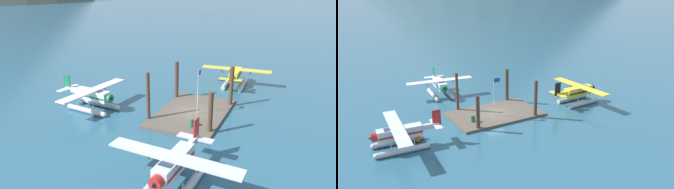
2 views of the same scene
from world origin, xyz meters
TOP-DOWN VIEW (x-y plane):
  - ground_plane at (0.00, 0.00)m, footprint 1200.00×1200.00m
  - dock_platform at (0.00, 0.00)m, footprint 12.24×7.71m
  - piling_near_left at (-4.22, -3.37)m, footprint 0.49×0.49m
  - piling_near_right at (4.33, -3.52)m, footprint 0.47×0.47m
  - piling_far_left at (-3.90, 3.85)m, footprint 0.40×0.40m
  - piling_far_right at (4.20, 3.82)m, footprint 0.51×0.51m
  - flagpole at (-0.40, -0.75)m, footprint 0.95×0.10m
  - fuel_drum at (-3.96, -1.27)m, footprint 0.62×0.62m
  - mooring_buoy at (-11.72, -2.81)m, footprint 0.83×0.83m
  - seaplane_yellow_stbd_aft at (13.24, -2.17)m, footprint 7.98×10.44m
  - seaplane_white_bow_left at (-3.67, 11.69)m, footprint 10.49×7.96m
  - seaplane_silver_port_aft at (-13.76, -3.45)m, footprint 7.98×10.46m

SIDE VIEW (x-z plane):
  - ground_plane at x=0.00m, z-range 0.00..0.00m
  - dock_platform at x=0.00m, z-range 0.00..0.30m
  - mooring_buoy at x=-11.72m, z-range 0.00..0.83m
  - fuel_drum at x=-3.96m, z-range 0.30..1.18m
  - seaplane_yellow_stbd_aft at x=13.24m, z-range -0.34..3.50m
  - seaplane_white_bow_left at x=-3.67m, z-range -0.34..3.50m
  - seaplane_silver_port_aft at x=-13.76m, z-range -0.34..3.50m
  - piling_near_left at x=-4.22m, z-range 0.00..4.51m
  - piling_far_right at x=4.20m, z-range 0.00..5.15m
  - piling_near_right at x=4.33m, z-range 0.00..5.20m
  - piling_far_left at x=-3.90m, z-range 0.00..5.63m
  - flagpole at x=-0.40m, z-range 1.00..6.36m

